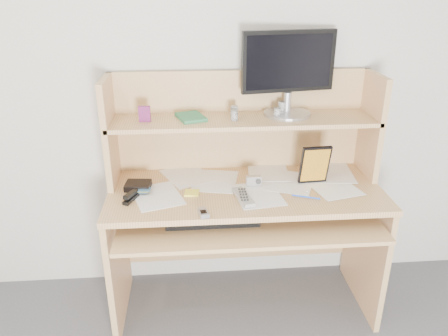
{
  "coord_description": "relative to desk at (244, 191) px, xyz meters",
  "views": [
    {
      "loc": [
        -0.27,
        -0.52,
        1.74
      ],
      "look_at": [
        -0.12,
        1.43,
        0.89
      ],
      "focal_mm": 35.0,
      "sensor_mm": 36.0,
      "label": 1
    }
  ],
  "objects": [
    {
      "name": "back_wall",
      "position": [
        0.0,
        0.24,
        0.56
      ],
      "size": [
        3.6,
        0.04,
        2.5
      ],
      "primitive_type": "cube",
      "color": "silver",
      "rests_on": "floor"
    },
    {
      "name": "desk",
      "position": [
        0.0,
        0.0,
        0.0
      ],
      "size": [
        1.4,
        0.7,
        1.3
      ],
      "color": "tan",
      "rests_on": "floor"
    },
    {
      "name": "paper_clutter",
      "position": [
        0.0,
        -0.08,
        0.06
      ],
      "size": [
        1.32,
        0.54,
        0.01
      ],
      "primitive_type": "cube",
      "color": "white",
      "rests_on": "desk"
    },
    {
      "name": "keyboard",
      "position": [
        -0.18,
        -0.22,
        -0.03
      ],
      "size": [
        0.45,
        0.16,
        0.03
      ],
      "rotation": [
        0.0,
        0.0,
        0.01
      ],
      "color": "black",
      "rests_on": "desk"
    },
    {
      "name": "tv_remote",
      "position": [
        -0.03,
        -0.21,
        0.07
      ],
      "size": [
        0.1,
        0.2,
        0.02
      ],
      "primitive_type": "cube",
      "rotation": [
        0.0,
        0.0,
        0.23
      ],
      "color": "gray",
      "rests_on": "paper_clutter"
    },
    {
      "name": "flip_phone",
      "position": [
        -0.23,
        -0.34,
        0.07
      ],
      "size": [
        0.06,
        0.09,
        0.02
      ],
      "primitive_type": "cube",
      "rotation": [
        0.0,
        0.0,
        0.2
      ],
      "color": "#A5A5A7",
      "rests_on": "paper_clutter"
    },
    {
      "name": "stapler",
      "position": [
        -0.57,
        -0.17,
        0.08
      ],
      "size": [
        0.07,
        0.12,
        0.03
      ],
      "primitive_type": "cube",
      "rotation": [
        0.0,
        0.0,
        -0.39
      ],
      "color": "black",
      "rests_on": "paper_clutter"
    },
    {
      "name": "wallet",
      "position": [
        -0.55,
        -0.05,
        0.08
      ],
      "size": [
        0.13,
        0.11,
        0.03
      ],
      "primitive_type": "cube",
      "rotation": [
        0.0,
        0.0,
        -0.1
      ],
      "color": "black",
      "rests_on": "paper_clutter"
    },
    {
      "name": "sticky_note_pad",
      "position": [
        -0.28,
        -0.12,
        0.06
      ],
      "size": [
        0.08,
        0.08,
        0.01
      ],
      "primitive_type": "cube",
      "rotation": [
        0.0,
        0.0,
        -0.11
      ],
      "color": "#E4EE3E",
      "rests_on": "desk"
    },
    {
      "name": "digital_camera",
      "position": [
        0.04,
        -0.05,
        0.09
      ],
      "size": [
        0.08,
        0.03,
        0.05
      ],
      "primitive_type": "cube",
      "rotation": [
        0.0,
        0.0,
        0.05
      ],
      "color": "#A6A7A9",
      "rests_on": "paper_clutter"
    },
    {
      "name": "game_case",
      "position": [
        0.36,
        -0.06,
        0.17
      ],
      "size": [
        0.15,
        0.03,
        0.21
      ],
      "primitive_type": "cube",
      "rotation": [
        0.0,
        0.0,
        0.07
      ],
      "color": "black",
      "rests_on": "paper_clutter"
    },
    {
      "name": "blue_pen",
      "position": [
        0.28,
        -0.22,
        0.07
      ],
      "size": [
        0.13,
        0.06,
        0.01
      ],
      "primitive_type": "cylinder",
      "rotation": [
        1.57,
        0.0,
        1.18
      ],
      "color": "blue",
      "rests_on": "paper_clutter"
    },
    {
      "name": "card_box",
      "position": [
        -0.5,
        0.05,
        0.43
      ],
      "size": [
        0.06,
        0.02,
        0.08
      ],
      "primitive_type": "cube",
      "rotation": [
        0.0,
        0.0,
        -0.08
      ],
      "color": "maroon",
      "rests_on": "desk"
    },
    {
      "name": "shelf_book",
      "position": [
        -0.27,
        0.08,
        0.4
      ],
      "size": [
        0.17,
        0.2,
        0.02
      ],
      "primitive_type": "cube",
      "rotation": [
        0.0,
        0.0,
        0.32
      ],
      "color": "#317B4F",
      "rests_on": "desk"
    },
    {
      "name": "chip_stack_a",
      "position": [
        -0.05,
        0.03,
        0.41
      ],
      "size": [
        0.04,
        0.04,
        0.05
      ],
      "primitive_type": "cylinder",
      "rotation": [
        0.0,
        0.0,
        -0.03
      ],
      "color": "black",
      "rests_on": "desk"
    },
    {
      "name": "chip_stack_b",
      "position": [
        -0.04,
        0.09,
        0.42
      ],
      "size": [
        0.05,
        0.05,
        0.06
      ],
      "primitive_type": "cylinder",
      "rotation": [
        0.0,
        0.0,
        0.35
      ],
      "color": "white",
      "rests_on": "desk"
    },
    {
      "name": "chip_stack_c",
      "position": [
        0.18,
        0.06,
        0.41
      ],
      "size": [
        0.04,
        0.04,
        0.05
      ],
      "primitive_type": "cylinder",
      "rotation": [
        0.0,
        0.0,
        0.04
      ],
      "color": "black",
      "rests_on": "desk"
    },
    {
      "name": "chip_stack_d",
      "position": [
        0.21,
        0.12,
        0.42
      ],
      "size": [
        0.05,
        0.05,
        0.07
      ],
      "primitive_type": "cylinder",
      "rotation": [
        0.0,
        0.0,
        -0.17
      ],
      "color": "white",
      "rests_on": "desk"
    },
    {
      "name": "monitor",
      "position": [
        0.24,
        0.13,
        0.62
      ],
      "size": [
        0.5,
        0.25,
        0.43
      ],
      "rotation": [
        0.0,
        0.0,
        0.16
      ],
      "color": "#ACABB1",
      "rests_on": "desk"
    }
  ]
}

